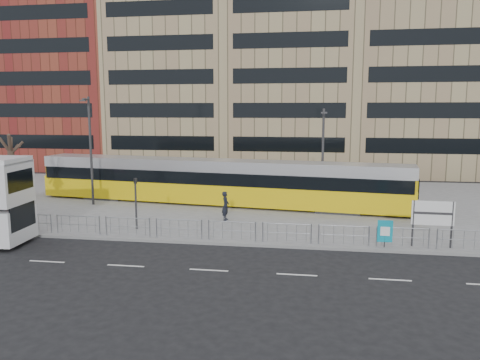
# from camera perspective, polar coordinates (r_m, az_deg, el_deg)

# --- Properties ---
(ground) EXTENTS (120.00, 120.00, 0.00)m
(ground) POSITION_cam_1_polar(r_m,az_deg,el_deg) (25.96, -6.23, -7.73)
(ground) COLOR black
(ground) RESTS_ON ground
(plaza) EXTENTS (64.00, 24.00, 0.15)m
(plaza) POSITION_cam_1_polar(r_m,az_deg,el_deg) (37.34, -1.48, -2.54)
(plaza) COLOR slate
(plaza) RESTS_ON ground
(kerb) EXTENTS (64.00, 0.25, 0.17)m
(kerb) POSITION_cam_1_polar(r_m,az_deg,el_deg) (25.99, -6.21, -7.55)
(kerb) COLOR gray
(kerb) RESTS_ON ground
(building_row) EXTENTS (70.40, 18.40, 31.20)m
(building_row) POSITION_cam_1_polar(r_m,az_deg,el_deg) (58.81, 3.98, 14.05)
(building_row) COLOR brown
(building_row) RESTS_ON ground
(pedestrian_barrier) EXTENTS (32.07, 0.07, 1.10)m
(pedestrian_barrier) POSITION_cam_1_polar(r_m,az_deg,el_deg) (25.75, -1.66, -5.56)
(pedestrian_barrier) COLOR gray
(pedestrian_barrier) RESTS_ON plaza
(road_markings) EXTENTS (62.00, 0.12, 0.01)m
(road_markings) POSITION_cam_1_polar(r_m,az_deg,el_deg) (22.03, -6.40, -10.72)
(road_markings) COLOR white
(road_markings) RESTS_ON ground
(tram) EXTENTS (28.77, 6.40, 3.38)m
(tram) POSITION_cam_1_polar(r_m,az_deg,el_deg) (35.52, -2.97, -0.23)
(tram) COLOR #DFBC0C
(tram) RESTS_ON plaza
(station_sign) EXTENTS (2.12, 0.17, 2.44)m
(station_sign) POSITION_cam_1_polar(r_m,az_deg,el_deg) (26.28, 22.45, -4.00)
(station_sign) COLOR #2D2D30
(station_sign) RESTS_ON plaza
(ad_panel) EXTENTS (0.77, 0.07, 1.44)m
(ad_panel) POSITION_cam_1_polar(r_m,az_deg,el_deg) (25.57, 17.26, -6.03)
(ad_panel) COLOR #2D2D30
(ad_panel) RESTS_ON plaza
(pedestrian) EXTENTS (0.49, 0.71, 1.89)m
(pedestrian) POSITION_cam_1_polar(r_m,az_deg,el_deg) (30.32, -1.77, -3.18)
(pedestrian) COLOR black
(pedestrian) RESTS_ON plaza
(traffic_light_west) EXTENTS (0.20, 0.23, 3.10)m
(traffic_light_west) POSITION_cam_1_polar(r_m,az_deg,el_deg) (28.58, -12.60, -2.00)
(traffic_light_west) COLOR #2D2D30
(traffic_light_west) RESTS_ON plaza
(lamp_post_west) EXTENTS (0.45, 1.04, 8.07)m
(lamp_post_west) POSITION_cam_1_polar(r_m,az_deg,el_deg) (36.59, -17.79, 3.91)
(lamp_post_west) COLOR #2D2D30
(lamp_post_west) RESTS_ON plaza
(lamp_post_east) EXTENTS (0.45, 1.04, 7.20)m
(lamp_post_east) POSITION_cam_1_polar(r_m,az_deg,el_deg) (35.46, 10.06, 3.34)
(lamp_post_east) COLOR #2D2D30
(lamp_post_east) RESTS_ON plaza
(bare_tree) EXTENTS (4.29, 4.29, 7.58)m
(bare_tree) POSITION_cam_1_polar(r_m,az_deg,el_deg) (35.21, -26.30, 5.24)
(bare_tree) COLOR #32211B
(bare_tree) RESTS_ON plaza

